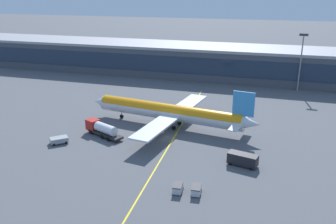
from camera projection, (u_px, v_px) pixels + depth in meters
The scene contains 10 objects.
ground_plane at pixel (164, 137), 84.27m from camera, with size 700.00×700.00×0.00m, color #515459.
apron_lead_in_line at pixel (175, 135), 85.45m from camera, with size 0.30×80.00×0.01m, color yellow.
terminal_building at pixel (167, 59), 145.50m from camera, with size 213.67×22.17×12.13m.
main_airliner at pixel (169, 112), 89.67m from camera, with size 45.66×36.54×11.32m.
fuel_tanker at pixel (102, 129), 84.68m from camera, with size 10.91×6.58×3.25m.
lavatory_truck at pixel (243, 159), 70.25m from camera, with size 6.17×3.53×2.50m.
pushback_tug at pixel (59, 140), 80.71m from camera, with size 4.35×4.27×1.40m.
baggage_cart_0 at pixel (178, 188), 61.31m from camera, with size 1.84×2.78×1.48m.
baggage_cart_1 at pixel (196, 190), 60.70m from camera, with size 1.84×2.78×1.48m.
apron_light_mast_0 at pixel (301, 57), 118.97m from camera, with size 2.80×0.50×19.27m.
Camera 1 is at (23.69, -74.03, 33.10)m, focal length 38.30 mm.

